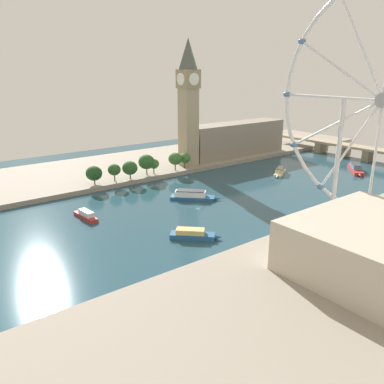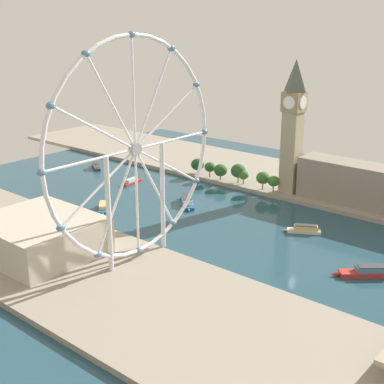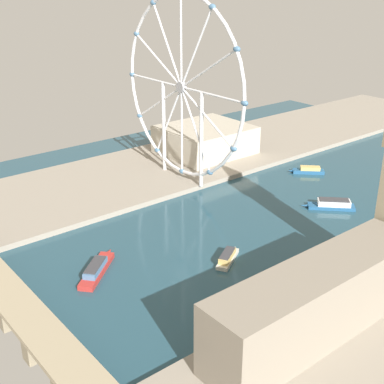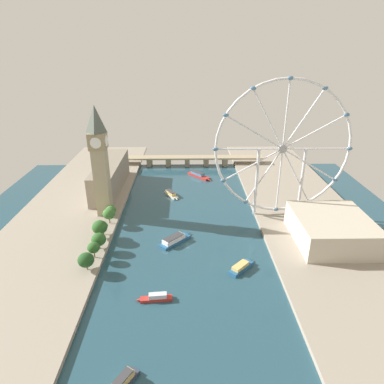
{
  "view_description": "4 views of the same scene",
  "coord_description": "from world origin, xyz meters",
  "px_view_note": "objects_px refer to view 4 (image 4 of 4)",
  "views": [
    {
      "loc": [
        167.36,
        -133.15,
        74.85
      ],
      "look_at": [
        -0.9,
        -3.68,
        8.13
      ],
      "focal_mm": 36.67,
      "sensor_mm": 36.0,
      "label": 1
    },
    {
      "loc": [
        256.97,
        233.07,
        124.0
      ],
      "look_at": [
        2.19,
        18.16,
        15.01
      ],
      "focal_mm": 50.58,
      "sensor_mm": 36.0,
      "label": 2
    },
    {
      "loc": [
        -172.6,
        239.08,
        125.76
      ],
      "look_at": [
        23.01,
        80.26,
        19.69
      ],
      "focal_mm": 49.06,
      "sensor_mm": 36.0,
      "label": 3
    },
    {
      "loc": [
        -0.39,
        -217.89,
        137.17
      ],
      "look_at": [
        4.36,
        82.44,
        7.72
      ],
      "focal_mm": 31.6,
      "sensor_mm": 36.0,
      "label": 4
    }
  ],
  "objects_px": {
    "tour_boat_0": "(171,194)",
    "tour_boat_3": "(156,298)",
    "tour_boat_1": "(241,267)",
    "tour_boat_5": "(199,175)",
    "riverside_hall": "(331,229)",
    "tour_boat_4": "(122,383)",
    "tour_boat_2": "(175,240)",
    "clock_tower": "(100,160)",
    "parliament_block": "(110,176)",
    "ferris_wheel": "(283,150)",
    "river_bridge": "(187,159)"
  },
  "relations": [
    {
      "from": "clock_tower",
      "to": "tour_boat_5",
      "type": "relative_size",
      "value": 3.12
    },
    {
      "from": "parliament_block",
      "to": "tour_boat_5",
      "type": "relative_size",
      "value": 3.26
    },
    {
      "from": "tour_boat_1",
      "to": "tour_boat_4",
      "type": "relative_size",
      "value": 1.01
    },
    {
      "from": "ferris_wheel",
      "to": "tour_boat_1",
      "type": "distance_m",
      "value": 104.6
    },
    {
      "from": "parliament_block",
      "to": "tour_boat_2",
      "type": "relative_size",
      "value": 3.86
    },
    {
      "from": "tour_boat_2",
      "to": "tour_boat_4",
      "type": "relative_size",
      "value": 1.26
    },
    {
      "from": "ferris_wheel",
      "to": "tour_boat_0",
      "type": "distance_m",
      "value": 119.42
    },
    {
      "from": "tour_boat_2",
      "to": "tour_boat_3",
      "type": "distance_m",
      "value": 64.17
    },
    {
      "from": "parliament_block",
      "to": "river_bridge",
      "type": "bearing_deg",
      "value": 46.22
    },
    {
      "from": "tour_boat_0",
      "to": "tour_boat_2",
      "type": "relative_size",
      "value": 0.87
    },
    {
      "from": "tour_boat_0",
      "to": "tour_boat_5",
      "type": "distance_m",
      "value": 60.66
    },
    {
      "from": "tour_boat_1",
      "to": "tour_boat_2",
      "type": "relative_size",
      "value": 0.8
    },
    {
      "from": "tour_boat_3",
      "to": "tour_boat_4",
      "type": "xyz_separation_m",
      "value": [
        -10.27,
        -55.2,
        0.46
      ]
    },
    {
      "from": "ferris_wheel",
      "to": "river_bridge",
      "type": "xyz_separation_m",
      "value": [
        -77.0,
        141.2,
        -52.84
      ]
    },
    {
      "from": "parliament_block",
      "to": "tour_boat_2",
      "type": "bearing_deg",
      "value": -55.93
    },
    {
      "from": "river_bridge",
      "to": "tour_boat_0",
      "type": "xyz_separation_m",
      "value": [
        -16.33,
        -95.28,
        -5.84
      ]
    },
    {
      "from": "riverside_hall",
      "to": "tour_boat_5",
      "type": "relative_size",
      "value": 2.0
    },
    {
      "from": "clock_tower",
      "to": "tour_boat_5",
      "type": "bearing_deg",
      "value": 48.61
    },
    {
      "from": "tour_boat_1",
      "to": "tour_boat_5",
      "type": "bearing_deg",
      "value": 51.14
    },
    {
      "from": "tour_boat_0",
      "to": "tour_boat_1",
      "type": "height_order",
      "value": "tour_boat_0"
    },
    {
      "from": "parliament_block",
      "to": "tour_boat_4",
      "type": "height_order",
      "value": "parliament_block"
    },
    {
      "from": "tour_boat_4",
      "to": "clock_tower",
      "type": "bearing_deg",
      "value": -133.57
    },
    {
      "from": "tour_boat_2",
      "to": "tour_boat_4",
      "type": "distance_m",
      "value": 120.29
    },
    {
      "from": "tour_boat_5",
      "to": "ferris_wheel",
      "type": "bearing_deg",
      "value": -8.11
    },
    {
      "from": "riverside_hall",
      "to": "tour_boat_1",
      "type": "bearing_deg",
      "value": -156.38
    },
    {
      "from": "clock_tower",
      "to": "parliament_block",
      "type": "relative_size",
      "value": 0.96
    },
    {
      "from": "tour_boat_1",
      "to": "tour_boat_5",
      "type": "distance_m",
      "value": 176.33
    },
    {
      "from": "river_bridge",
      "to": "tour_boat_0",
      "type": "distance_m",
      "value": 96.85
    },
    {
      "from": "parliament_block",
      "to": "ferris_wheel",
      "type": "height_order",
      "value": "ferris_wheel"
    },
    {
      "from": "tour_boat_4",
      "to": "tour_boat_5",
      "type": "xyz_separation_m",
      "value": [
        42.35,
        259.09,
        -0.03
      ]
    },
    {
      "from": "parliament_block",
      "to": "tour_boat_0",
      "type": "height_order",
      "value": "parliament_block"
    },
    {
      "from": "clock_tower",
      "to": "tour_boat_0",
      "type": "distance_m",
      "value": 85.91
    },
    {
      "from": "clock_tower",
      "to": "tour_boat_4",
      "type": "distance_m",
      "value": 175.37
    },
    {
      "from": "tour_boat_3",
      "to": "tour_boat_1",
      "type": "bearing_deg",
      "value": -157.23
    },
    {
      "from": "clock_tower",
      "to": "river_bridge",
      "type": "height_order",
      "value": "clock_tower"
    },
    {
      "from": "riverside_hall",
      "to": "river_bridge",
      "type": "relative_size",
      "value": 0.32
    },
    {
      "from": "tour_boat_5",
      "to": "clock_tower",
      "type": "bearing_deg",
      "value": -82.36
    },
    {
      "from": "river_bridge",
      "to": "tour_boat_4",
      "type": "distance_m",
      "value": 302.77
    },
    {
      "from": "tour_boat_4",
      "to": "tour_boat_0",
      "type": "bearing_deg",
      "value": -151.8
    },
    {
      "from": "parliament_block",
      "to": "tour_boat_1",
      "type": "relative_size",
      "value": 4.79
    },
    {
      "from": "tour_boat_0",
      "to": "tour_boat_3",
      "type": "xyz_separation_m",
      "value": [
        -2.72,
        -150.81,
        -0.33
      ]
    },
    {
      "from": "river_bridge",
      "to": "tour_boat_4",
      "type": "height_order",
      "value": "river_bridge"
    },
    {
      "from": "tour_boat_0",
      "to": "tour_boat_5",
      "type": "xyz_separation_m",
      "value": [
        29.36,
        53.08,
        0.1
      ]
    },
    {
      "from": "tour_boat_1",
      "to": "tour_boat_3",
      "type": "bearing_deg",
      "value": 161.79
    },
    {
      "from": "riverside_hall",
      "to": "tour_boat_1",
      "type": "distance_m",
      "value": 78.33
    },
    {
      "from": "river_bridge",
      "to": "tour_boat_5",
      "type": "height_order",
      "value": "river_bridge"
    },
    {
      "from": "tour_boat_3",
      "to": "tour_boat_4",
      "type": "height_order",
      "value": "tour_boat_4"
    },
    {
      "from": "ferris_wheel",
      "to": "tour_boat_0",
      "type": "height_order",
      "value": "ferris_wheel"
    },
    {
      "from": "parliament_block",
      "to": "tour_boat_4",
      "type": "bearing_deg",
      "value": -77.43
    },
    {
      "from": "tour_boat_5",
      "to": "tour_boat_2",
      "type": "bearing_deg",
      "value": -50.33
    }
  ]
}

